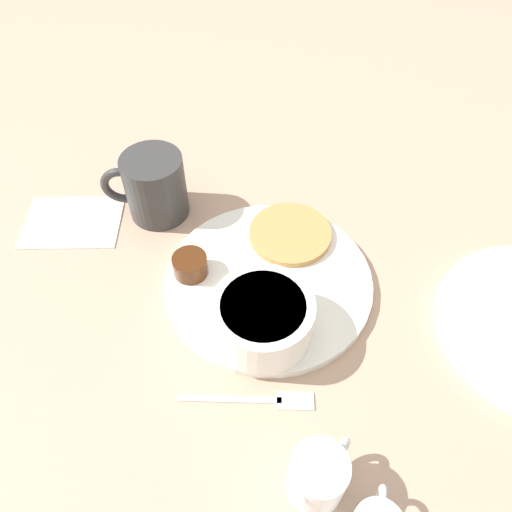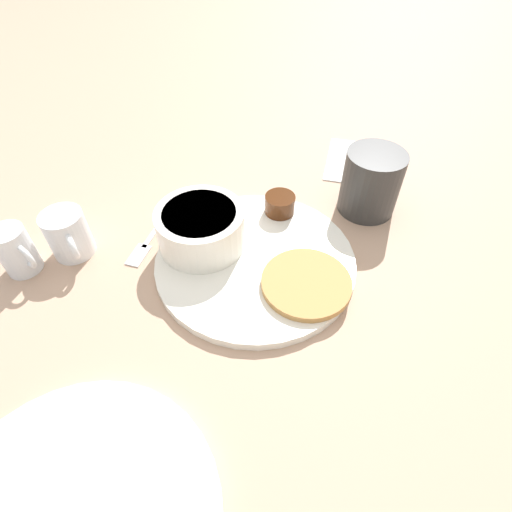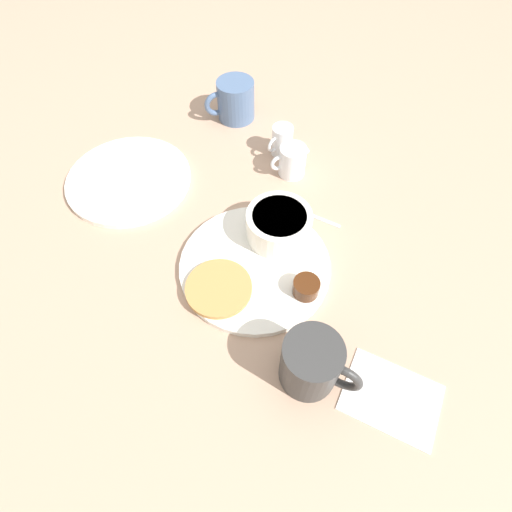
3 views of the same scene
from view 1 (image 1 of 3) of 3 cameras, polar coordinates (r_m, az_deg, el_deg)
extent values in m
plane|color=tan|center=(0.64, 1.43, -3.25)|extent=(4.00, 4.00, 0.00)
cylinder|color=white|center=(0.64, 1.44, -2.93)|extent=(0.26, 0.26, 0.01)
cylinder|color=#B78447|center=(0.68, 3.92, 2.57)|extent=(0.11, 0.11, 0.01)
cylinder|color=white|center=(0.57, 1.01, -7.13)|extent=(0.12, 0.12, 0.05)
cylinder|color=white|center=(0.55, 1.04, -5.84)|extent=(0.10, 0.10, 0.01)
cylinder|color=#47230F|center=(0.63, -7.58, -1.25)|extent=(0.04, 0.04, 0.03)
cylinder|color=white|center=(0.57, -0.81, -9.99)|extent=(0.04, 0.04, 0.02)
sphere|color=white|center=(0.56, -0.83, -9.22)|extent=(0.02, 0.02, 0.02)
cylinder|color=#333333|center=(0.71, -11.40, 7.80)|extent=(0.08, 0.08, 0.09)
torus|color=#333333|center=(0.72, -14.99, 7.77)|extent=(0.06, 0.02, 0.06)
cylinder|color=white|center=(0.51, 7.00, -23.81)|extent=(0.05, 0.05, 0.06)
torus|color=white|center=(0.51, 9.28, -21.35)|extent=(0.03, 0.03, 0.04)
cone|color=white|center=(0.47, 5.24, -25.03)|extent=(0.02, 0.02, 0.01)
torus|color=white|center=(0.51, 13.87, -25.88)|extent=(0.01, 0.04, 0.04)
cube|color=silver|center=(0.56, -3.06, -15.98)|extent=(0.11, 0.02, 0.00)
cube|color=silver|center=(0.56, 4.52, -16.15)|extent=(0.04, 0.02, 0.00)
cube|color=white|center=(0.76, -20.20, 3.73)|extent=(0.15, 0.12, 0.00)
camera|label=2|loc=(0.61, 42.56, 28.07)|focal=28.00mm
camera|label=3|loc=(0.74, -21.61, 54.25)|focal=28.00mm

